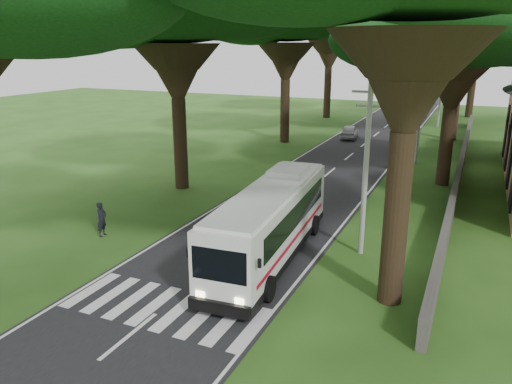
{
  "coord_description": "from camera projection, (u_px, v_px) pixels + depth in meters",
  "views": [
    {
      "loc": [
        9.82,
        -15.56,
        9.4
      ],
      "look_at": [
        0.01,
        6.36,
        2.2
      ],
      "focal_mm": 35.0,
      "sensor_mm": 36.0,
      "label": 1
    }
  ],
  "objects": [
    {
      "name": "road",
      "position": [
        346.0,
        159.0,
        42.0
      ],
      "size": [
        8.0,
        120.0,
        0.04
      ],
      "primitive_type": "cube",
      "color": "black",
      "rests_on": "ground"
    },
    {
      "name": "tree_l_far",
      "position": [
        331.0,
        13.0,
        61.73
      ],
      "size": [
        12.89,
        12.89,
        15.88
      ],
      "color": "black",
      "rests_on": "ground"
    },
    {
      "name": "tree_r_mida",
      "position": [
        460.0,
        23.0,
        31.45
      ],
      "size": [
        14.21,
        14.21,
        13.72
      ],
      "color": "black",
      "rests_on": "ground"
    },
    {
      "name": "property_wall",
      "position": [
        461.0,
        165.0,
        37.43
      ],
      "size": [
        0.35,
        50.0,
        1.2
      ],
      "primitive_type": "cube",
      "color": "#383533",
      "rests_on": "ground"
    },
    {
      "name": "ground",
      "position": [
        192.0,
        285.0,
        20.14
      ],
      "size": [
        140.0,
        140.0,
        0.0
      ],
      "primitive_type": "plane",
      "color": "#244614",
      "rests_on": "ground"
    },
    {
      "name": "distant_car_c",
      "position": [
        418.0,
        110.0,
        67.46
      ],
      "size": [
        2.97,
        5.15,
        1.41
      ],
      "primitive_type": "imported",
      "rotation": [
        0.0,
        0.0,
        3.36
      ],
      "color": "maroon",
      "rests_on": "road"
    },
    {
      "name": "tree_r_far",
      "position": [
        479.0,
        30.0,
        62.63
      ],
      "size": [
        16.39,
        16.39,
        14.51
      ],
      "color": "black",
      "rests_on": "ground"
    },
    {
      "name": "tree_l_midb",
      "position": [
        287.0,
        11.0,
        45.8
      ],
      "size": [
        13.98,
        13.98,
        15.36
      ],
      "color": "black",
      "rests_on": "ground"
    },
    {
      "name": "pedestrian",
      "position": [
        102.0,
        219.0,
        25.08
      ],
      "size": [
        0.48,
        0.68,
        1.77
      ],
      "primitive_type": "imported",
      "rotation": [
        0.0,
        0.0,
        1.66
      ],
      "color": "black",
      "rests_on": "ground"
    },
    {
      "name": "coach_bus",
      "position": [
        271.0,
        221.0,
        22.2
      ],
      "size": [
        3.24,
        11.35,
        3.3
      ],
      "rotation": [
        0.0,
        0.0,
        0.07
      ],
      "color": "white",
      "rests_on": "ground"
    },
    {
      "name": "distant_car_a",
      "position": [
        350.0,
        132.0,
        50.83
      ],
      "size": [
        2.15,
        4.23,
        1.38
      ],
      "primitive_type": "imported",
      "rotation": [
        0.0,
        0.0,
        3.28
      ],
      "color": "#ADACB1",
      "rests_on": "road"
    },
    {
      "name": "pole_far",
      "position": [
        441.0,
        90.0,
        57.01
      ],
      "size": [
        1.6,
        0.24,
        8.0
      ],
      "color": "gray",
      "rests_on": "ground"
    },
    {
      "name": "pole_mid",
      "position": [
        420.0,
        111.0,
        39.52
      ],
      "size": [
        1.6,
        0.24,
        8.0
      ],
      "color": "gray",
      "rests_on": "ground"
    },
    {
      "name": "pole_near",
      "position": [
        366.0,
        166.0,
        22.04
      ],
      "size": [
        1.6,
        0.24,
        8.0
      ],
      "color": "gray",
      "rests_on": "ground"
    },
    {
      "name": "crosswalk",
      "position": [
        163.0,
        308.0,
        18.4
      ],
      "size": [
        8.0,
        3.0,
        0.01
      ],
      "primitive_type": "cube",
      "color": "silver",
      "rests_on": "ground"
    },
    {
      "name": "tree_r_midb",
      "position": [
        467.0,
        1.0,
        46.67
      ],
      "size": [
        15.79,
        15.79,
        16.57
      ],
      "color": "black",
      "rests_on": "ground"
    }
  ]
}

